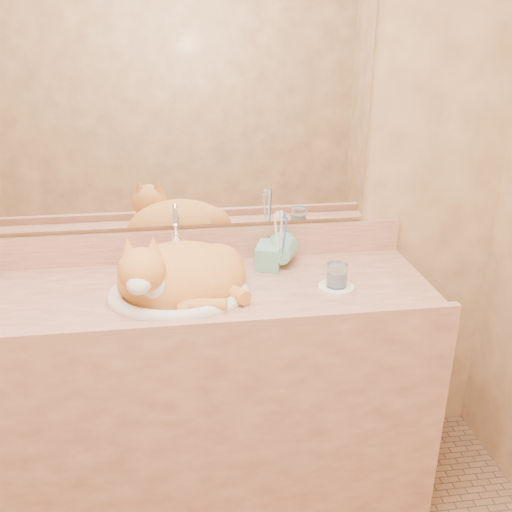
{
  "coord_description": "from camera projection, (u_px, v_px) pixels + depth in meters",
  "views": [
    {
      "loc": [
        -0.02,
        -0.96,
        1.67
      ],
      "look_at": [
        0.21,
        0.7,
        0.97
      ],
      "focal_mm": 40.0,
      "sensor_mm": 36.0,
      "label": 1
    }
  ],
  "objects": [
    {
      "name": "wall_back",
      "position": [
        182.0,
        152.0,
        1.96
      ],
      "size": [
        2.4,
        0.02,
        2.5
      ],
      "primitive_type": "cube",
      "color": "#9C7047",
      "rests_on": "ground"
    },
    {
      "name": "vanity_counter",
      "position": [
        196.0,
        398.0,
        2.02
      ],
      "size": [
        1.6,
        0.55,
        0.85
      ],
      "primitive_type": null,
      "color": "#975943",
      "rests_on": "floor"
    },
    {
      "name": "mirror",
      "position": [
        180.0,
        111.0,
        1.89
      ],
      "size": [
        1.3,
        0.02,
        0.8
      ],
      "primitive_type": "cube",
      "color": "white",
      "rests_on": "wall_back"
    },
    {
      "name": "sink_basin",
      "position": [
        178.0,
        275.0,
        1.81
      ],
      "size": [
        0.52,
        0.47,
        0.14
      ],
      "primitive_type": null,
      "rotation": [
        0.0,
        0.0,
        0.24
      ],
      "color": "white",
      "rests_on": "vanity_counter"
    },
    {
      "name": "faucet",
      "position": [
        177.0,
        251.0,
        1.96
      ],
      "size": [
        0.06,
        0.12,
        0.16
      ],
      "primitive_type": null,
      "rotation": [
        0.0,
        0.0,
        -0.19
      ],
      "color": "white",
      "rests_on": "vanity_counter"
    },
    {
      "name": "cat",
      "position": [
        178.0,
        273.0,
        1.82
      ],
      "size": [
        0.43,
        0.35,
        0.23
      ],
      "primitive_type": null,
      "rotation": [
        0.0,
        0.0,
        0.01
      ],
      "color": "orange",
      "rests_on": "sink_basin"
    },
    {
      "name": "soap_dispenser",
      "position": [
        266.0,
        248.0,
        1.96
      ],
      "size": [
        0.11,
        0.11,
        0.19
      ],
      "primitive_type": "imported",
      "rotation": [
        0.0,
        0.0,
        -0.3
      ],
      "color": "#6DAF95",
      "rests_on": "vanity_counter"
    },
    {
      "name": "toothbrush_cup",
      "position": [
        280.0,
        258.0,
        1.99
      ],
      "size": [
        0.14,
        0.14,
        0.1
      ],
      "primitive_type": "imported",
      "rotation": [
        0.0,
        0.0,
        -0.27
      ],
      "color": "#6DAF95",
      "rests_on": "vanity_counter"
    },
    {
      "name": "toothbrushes",
      "position": [
        281.0,
        236.0,
        1.95
      ],
      "size": [
        0.04,
        0.04,
        0.22
      ],
      "primitive_type": null,
      "color": "white",
      "rests_on": "toothbrush_cup"
    },
    {
      "name": "saucer",
      "position": [
        336.0,
        287.0,
        1.88
      ],
      "size": [
        0.12,
        0.12,
        0.01
      ],
      "primitive_type": "cylinder",
      "color": "white",
      "rests_on": "vanity_counter"
    },
    {
      "name": "water_glass",
      "position": [
        337.0,
        275.0,
        1.86
      ],
      "size": [
        0.07,
        0.07,
        0.08
      ],
      "primitive_type": "cylinder",
      "color": "silver",
      "rests_on": "saucer"
    }
  ]
}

